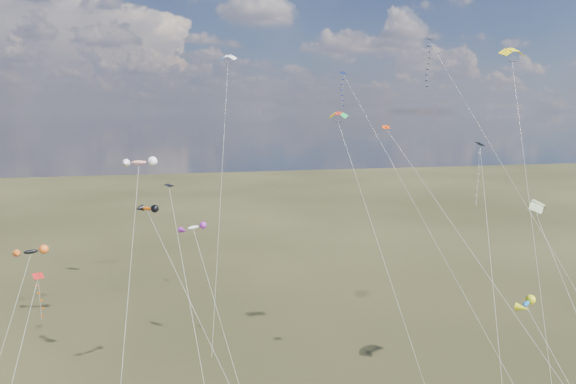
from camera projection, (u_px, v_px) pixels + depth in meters
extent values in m
cube|color=black|center=(429.00, 39.00, 65.31)|extent=(1.13, 1.12, 0.36)
cylinder|color=silver|center=(519.00, 193.00, 58.56)|extent=(12.26, 22.74, 36.73)
cube|color=#091755|center=(343.00, 73.00, 69.08)|extent=(1.10, 1.08, 0.35)
cylinder|color=silver|center=(418.00, 209.00, 59.41)|extent=(9.43, 27.53, 32.77)
cube|color=black|center=(169.00, 185.00, 52.77)|extent=(1.03, 1.04, 0.25)
cylinder|color=silver|center=(190.00, 304.00, 47.25)|extent=(3.16, 15.42, 20.09)
cube|color=#A91815|center=(38.00, 276.00, 47.76)|extent=(1.15, 1.12, 0.41)
cylinder|color=silver|center=(18.00, 356.00, 45.30)|extent=(2.62, 6.55, 12.46)
cube|color=#0F1D48|center=(480.00, 144.00, 51.30)|extent=(0.80, 0.86, 0.37)
cylinder|color=silver|center=(494.00, 292.00, 44.16)|extent=(6.99, 17.17, 24.39)
cube|color=#F23B06|center=(386.00, 127.00, 54.20)|extent=(0.88, 0.84, 0.34)
cylinder|color=silver|center=(483.00, 268.00, 48.38)|extent=(12.26, 19.08, 25.98)
cylinder|color=silver|center=(534.00, 226.00, 47.84)|extent=(5.95, 17.66, 34.08)
cylinder|color=silver|center=(221.00, 189.00, 65.95)|extent=(4.85, 21.41, 35.53)
cube|color=#332316|center=(212.00, 358.00, 57.87)|extent=(0.10, 0.10, 0.12)
cylinder|color=silver|center=(384.00, 256.00, 49.93)|extent=(4.88, 14.81, 27.40)
ellipsoid|color=black|center=(31.00, 252.00, 59.63)|extent=(3.34, 2.20, 1.17)
cylinder|color=silver|center=(13.00, 311.00, 56.66)|extent=(2.69, 7.44, 11.48)
ellipsoid|color=#E7580E|center=(147.00, 208.00, 54.57)|extent=(2.51, 2.40, 0.94)
cylinder|color=silver|center=(190.00, 301.00, 51.71)|extent=(8.23, 10.62, 17.40)
ellipsoid|color=silver|center=(193.00, 227.00, 51.91)|extent=(2.68, 2.16, 0.72)
cylinder|color=silver|center=(220.00, 320.00, 48.75)|extent=(4.19, 10.11, 16.00)
ellipsoid|color=red|center=(139.00, 162.00, 63.03)|extent=(3.72, 1.59, 1.33)
cylinder|color=silver|center=(130.00, 269.00, 55.55)|extent=(1.76, 18.60, 21.43)
ellipsoid|color=#1063AE|center=(526.00, 304.00, 41.30)|extent=(2.28, 1.95, 0.89)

